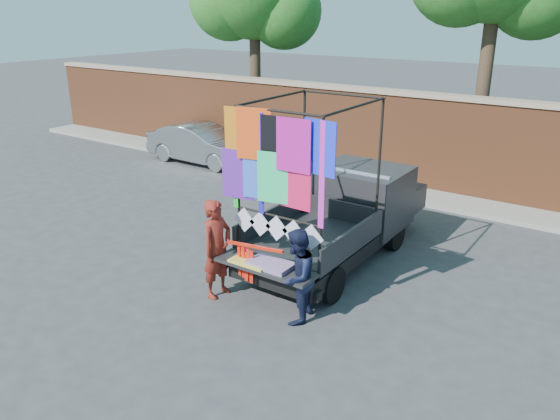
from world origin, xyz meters
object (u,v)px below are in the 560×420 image
Objects in this scene: sedan at (202,144)px; woman at (217,249)px; pickup_truck at (349,213)px; man at (296,276)px.

sedan is 2.17× the size of woman.
pickup_truck is 7.76m from sedan.
woman is at bearing -99.61° from man.
woman is at bearing -108.17° from pickup_truck.
man is (7.59, -6.18, 0.15)m from sedan.
woman is 1.12× the size of man.
woman is 1.54m from man.
sedan is (-7.00, 3.34, -0.20)m from pickup_truck.
pickup_truck reaches higher than sedan.
man is at bearing -78.28° from pickup_truck.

